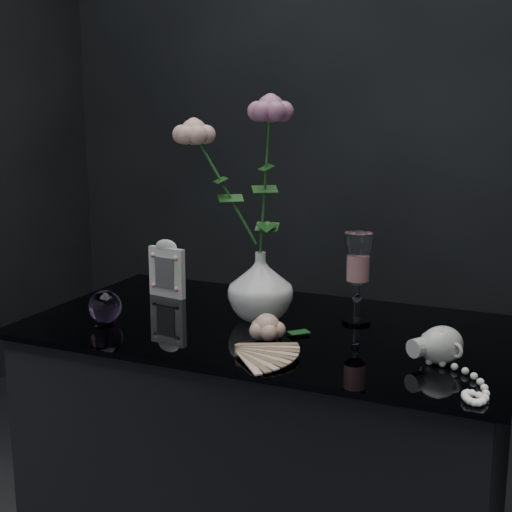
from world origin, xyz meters
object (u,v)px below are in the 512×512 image
at_px(vase, 260,286).
at_px(picture_frame, 167,268).
at_px(paperweight, 105,307).
at_px(wine_glass, 358,278).
at_px(pearl_jar, 441,343).
at_px(loose_rose, 267,327).

bearing_deg(vase, picture_frame, 164.49).
height_order(picture_frame, paperweight, picture_frame).
relative_size(wine_glass, paperweight, 2.78).
bearing_deg(pearl_jar, vase, -162.89).
bearing_deg(pearl_jar, loose_rose, -144.83).
bearing_deg(vase, pearl_jar, -15.70).
height_order(paperweight, pearl_jar, pearl_jar).
bearing_deg(loose_rose, wine_glass, 38.86).
distance_m(paperweight, loose_rose, 0.38).
distance_m(picture_frame, loose_rose, 0.42).
bearing_deg(loose_rose, picture_frame, 133.59).
bearing_deg(pearl_jar, wine_glass, 173.18).
bearing_deg(pearl_jar, paperweight, -143.54).
bearing_deg(vase, wine_glass, 15.85).
bearing_deg(loose_rose, paperweight, 168.93).
distance_m(vase, paperweight, 0.35).
relative_size(picture_frame, pearl_jar, 0.57).
xyz_separation_m(wine_glass, loose_rose, (-0.13, -0.19, -0.07)).
bearing_deg(loose_rose, vase, 102.50).
bearing_deg(picture_frame, paperweight, -83.92).
height_order(vase, pearl_jar, vase).
distance_m(vase, wine_glass, 0.22).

